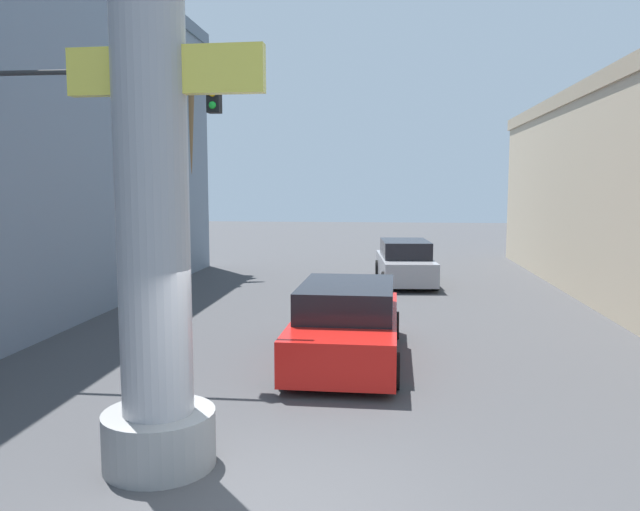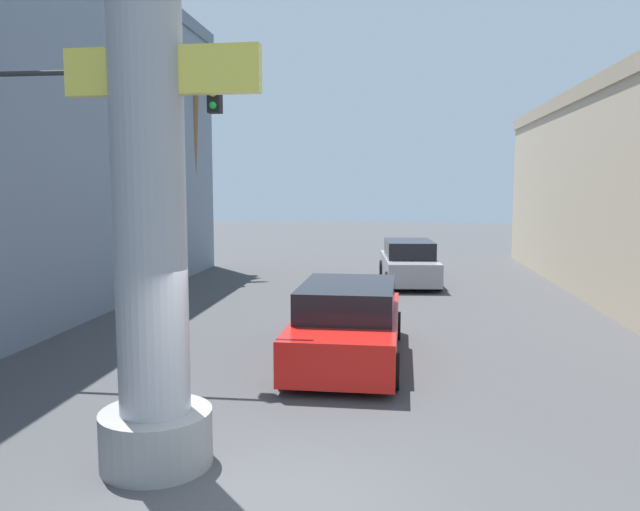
# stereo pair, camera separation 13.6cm
# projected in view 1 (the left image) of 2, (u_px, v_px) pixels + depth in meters

# --- Properties ---
(ground_plane) EXTENTS (91.08, 91.08, 0.00)m
(ground_plane) POSITION_uv_depth(u_px,v_px,m) (340.00, 320.00, 16.50)
(ground_plane) COLOR #424244
(neon_sign_pole) EXTENTS (2.73, 1.41, 9.45)m
(neon_sign_pole) POSITION_uv_depth(u_px,v_px,m) (151.00, 146.00, 7.45)
(neon_sign_pole) COLOR #9E9EA3
(neon_sign_pole) RESTS_ON ground
(traffic_light_mast) EXTENTS (5.63, 0.32, 5.77)m
(traffic_light_mast) POSITION_uv_depth(u_px,v_px,m) (65.00, 155.00, 11.98)
(traffic_light_mast) COLOR #333333
(traffic_light_mast) RESTS_ON ground
(car_lead) EXTENTS (2.18, 5.16, 1.56)m
(car_lead) POSITION_uv_depth(u_px,v_px,m) (347.00, 323.00, 12.67)
(car_lead) COLOR black
(car_lead) RESTS_ON ground
(car_far) EXTENTS (2.23, 4.89, 1.56)m
(car_far) POSITION_uv_depth(u_px,v_px,m) (405.00, 263.00, 22.75)
(car_far) COLOR black
(car_far) RESTS_ON ground
(palm_tree_far_left) EXTENTS (3.16, 3.00, 8.64)m
(palm_tree_far_left) POSITION_uv_depth(u_px,v_px,m) (186.00, 145.00, 24.92)
(palm_tree_far_left) COLOR brown
(palm_tree_far_left) RESTS_ON ground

